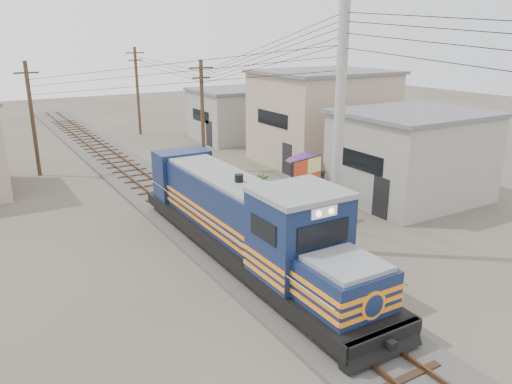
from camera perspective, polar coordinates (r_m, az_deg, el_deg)
ground at (r=19.25m, az=-0.42°, el=-8.47°), size 120.00×120.00×0.00m
ballast at (r=27.72m, az=-10.89°, el=-0.36°), size 3.60×70.00×0.16m
track at (r=27.66m, az=-10.91°, el=-0.00°), size 1.15×70.00×0.12m
locomotive at (r=18.95m, az=-1.11°, el=-3.50°), size 2.74×14.91×3.69m
utility_pole_main at (r=19.23m, az=9.43°, el=7.00°), size 0.40×0.40×10.00m
wooden_pole_mid at (r=32.18m, az=-6.14°, el=8.91°), size 1.60×0.24×7.00m
wooden_pole_far at (r=45.26m, az=-13.39°, el=11.33°), size 1.60×0.24×7.50m
wooden_pole_left at (r=33.51m, az=-24.21°, el=7.82°), size 1.60×0.24×7.00m
power_lines at (r=24.98m, az=-10.97°, el=15.21°), size 9.65×19.00×3.30m
shophouse_front at (r=27.70m, az=17.32°, el=4.04°), size 7.35×6.30×4.70m
shophouse_mid at (r=34.71m, az=7.53°, el=8.53°), size 8.40×7.35×6.20m
shophouse_back at (r=42.36m, az=-2.59°, el=8.89°), size 6.30×6.30×4.20m
billboard at (r=22.80m, az=5.80°, el=1.83°), size 2.00×0.62×3.14m
market_umbrella at (r=27.67m, az=5.56°, el=4.11°), size 2.69×2.69×2.35m
vendor at (r=26.79m, az=7.46°, el=0.84°), size 0.68×0.55×1.64m
plant_nursery at (r=24.86m, az=5.66°, el=-1.15°), size 3.53×3.41×1.13m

